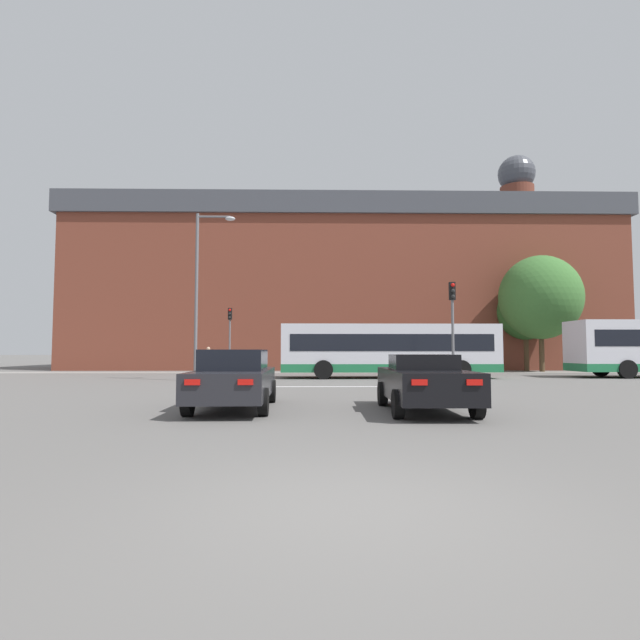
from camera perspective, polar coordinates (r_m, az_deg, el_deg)
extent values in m
plane|color=#605E5B|center=(4.98, 4.06, -20.64)|extent=(400.00, 400.00, 0.00)
cube|color=silver|center=(20.77, 0.10, -7.62)|extent=(8.93, 0.30, 0.01)
cube|color=gray|center=(34.70, -0.37, -6.00)|extent=(69.92, 2.50, 0.01)
cube|color=brown|center=(45.10, 2.45, 2.24)|extent=(44.37, 14.02, 12.09)
cube|color=#42444C|center=(46.31, 2.43, 10.78)|extent=(45.25, 14.59, 1.74)
cube|color=brown|center=(48.56, -17.80, 12.57)|extent=(0.90, 0.90, 2.03)
cube|color=brown|center=(47.88, -4.91, 12.64)|extent=(0.90, 0.90, 2.03)
cube|color=brown|center=(50.81, 8.96, 11.72)|extent=(0.90, 0.90, 2.03)
cube|color=brown|center=(50.89, 21.48, 11.90)|extent=(0.90, 0.90, 2.03)
cylinder|color=brown|center=(50.56, 21.61, 12.45)|extent=(2.98, 2.98, 2.79)
sphere|color=#42444C|center=(51.34, 21.54, 15.29)|extent=(3.31, 3.31, 3.31)
cube|color=#232328|center=(13.03, -9.71, -7.09)|extent=(1.85, 4.88, 0.67)
cube|color=black|center=(12.95, -9.71, -4.50)|extent=(1.56, 2.21, 0.51)
cylinder|color=black|center=(14.66, -12.25, -7.98)|extent=(0.23, 0.64, 0.64)
cylinder|color=black|center=(14.46, -5.56, -8.10)|extent=(0.23, 0.64, 0.64)
cylinder|color=black|center=(11.72, -14.89, -9.06)|extent=(0.23, 0.64, 0.64)
cylinder|color=black|center=(11.47, -6.49, -9.28)|extent=(0.23, 0.64, 0.64)
cube|color=red|center=(10.70, -14.39, -6.91)|extent=(0.32, 0.06, 0.12)
cube|color=red|center=(10.53, -8.51, -7.04)|extent=(0.32, 0.06, 0.12)
cube|color=black|center=(12.48, 11.84, -7.17)|extent=(1.86, 4.34, 0.69)
cube|color=black|center=(12.56, 11.71, -4.72)|extent=(1.55, 1.32, 0.37)
cylinder|color=black|center=(13.68, 7.16, -8.35)|extent=(0.23, 0.64, 0.64)
cylinder|color=black|center=(14.00, 14.18, -8.16)|extent=(0.23, 0.64, 0.64)
cylinder|color=black|center=(11.05, 8.90, -9.48)|extent=(0.23, 0.64, 0.64)
cylinder|color=black|center=(11.43, 17.49, -9.16)|extent=(0.23, 0.64, 0.64)
cube|color=red|center=(10.23, 11.29, -7.00)|extent=(0.32, 0.06, 0.12)
cube|color=red|center=(10.50, 17.23, -6.82)|extent=(0.32, 0.06, 0.12)
cube|color=silver|center=(27.68, 7.86, -3.20)|extent=(11.70, 2.51, 2.57)
cube|color=#1E7042|center=(27.69, 7.88, -5.41)|extent=(11.72, 2.53, 0.44)
cube|color=black|center=(27.68, 7.86, -2.61)|extent=(10.77, 2.54, 0.90)
cylinder|color=black|center=(29.64, 14.49, -5.34)|extent=(1.00, 0.28, 1.00)
cylinder|color=black|center=(27.33, 15.85, -5.48)|extent=(1.00, 0.28, 1.00)
cylinder|color=black|center=(28.57, 0.27, -5.52)|extent=(1.00, 0.28, 1.00)
cylinder|color=black|center=(26.17, 0.39, -5.70)|extent=(1.00, 0.28, 1.00)
cylinder|color=black|center=(33.51, 29.42, -4.78)|extent=(1.00, 0.28, 1.00)
cylinder|color=black|center=(31.42, 31.69, -4.82)|extent=(1.00, 0.28, 1.00)
cylinder|color=slate|center=(22.78, 14.96, -2.46)|extent=(0.12, 0.12, 3.73)
cube|color=black|center=(22.94, 14.87, 3.21)|extent=(0.26, 0.20, 0.80)
sphere|color=red|center=(22.84, 14.95, 3.89)|extent=(0.17, 0.17, 0.17)
sphere|color=black|center=(22.81, 14.96, 3.25)|extent=(0.17, 0.17, 0.17)
sphere|color=black|center=(22.78, 14.97, 2.61)|extent=(0.17, 0.17, 0.17)
cylinder|color=slate|center=(34.68, -10.29, -2.96)|extent=(0.12, 0.12, 3.63)
cube|color=black|center=(34.77, -10.24, 0.69)|extent=(0.26, 0.20, 0.80)
sphere|color=red|center=(34.66, -10.27, 1.13)|extent=(0.17, 0.17, 0.17)
sphere|color=black|center=(34.64, -10.28, 0.71)|extent=(0.17, 0.17, 0.17)
sphere|color=black|center=(34.63, -10.28, 0.29)|extent=(0.17, 0.17, 0.17)
cylinder|color=slate|center=(25.83, -13.95, 2.64)|extent=(0.16, 0.16, 8.44)
cylinder|color=slate|center=(26.41, -12.03, 11.47)|extent=(1.66, 0.10, 0.10)
ellipsoid|color=#B2B2B7|center=(26.24, -10.22, 11.32)|extent=(0.50, 0.36, 0.22)
cylinder|color=brown|center=(34.72, -12.77, -5.22)|extent=(0.13, 0.13, 0.84)
cylinder|color=brown|center=(34.84, -12.56, -5.22)|extent=(0.13, 0.13, 0.84)
cube|color=tan|center=(34.76, -12.65, -3.98)|extent=(0.41, 0.45, 0.67)
sphere|color=tan|center=(34.76, -12.64, -3.22)|extent=(0.25, 0.25, 0.25)
cylinder|color=#4C3823|center=(39.07, 24.01, -3.30)|extent=(0.36, 0.36, 2.90)
ellipsoid|color=#3D7033|center=(39.27, 23.86, 2.39)|extent=(5.75, 5.75, 6.04)
cylinder|color=#4C3823|center=(40.09, 22.52, -3.47)|extent=(0.36, 0.36, 2.72)
ellipsoid|color=#285623|center=(40.20, 22.41, 0.91)|extent=(4.04, 4.04, 4.24)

